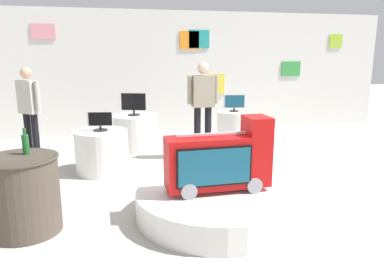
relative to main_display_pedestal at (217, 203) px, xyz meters
name	(u,v)px	position (x,y,z in m)	size (l,w,h in m)	color
ground_plane	(228,205)	(0.23, 0.26, -0.16)	(30.00, 30.00, 0.00)	#B2ADA3
back_wall_display	(165,73)	(0.22, 4.89, 1.25)	(11.22, 0.13, 2.81)	silver
main_display_pedestal	(217,203)	(0.00, 0.00, 0.00)	(1.90, 1.90, 0.31)	silver
novelty_firetruck_tv	(220,161)	(0.03, -0.01, 0.51)	(1.20, 0.42, 0.85)	gray
display_pedestal_left_rear	(234,127)	(1.41, 3.37, 0.18)	(0.70, 0.70, 0.68)	silver
tv_on_left_rear	(234,102)	(1.41, 3.36, 0.71)	(0.43, 0.19, 0.35)	black
display_pedestal_center_rear	(102,151)	(-1.30, 2.02, 0.18)	(0.83, 0.83, 0.68)	silver
tv_on_center_rear	(100,121)	(-1.30, 2.01, 0.67)	(0.39, 0.22, 0.30)	black
display_pedestal_right_rear	(135,132)	(-0.66, 3.37, 0.18)	(0.90, 0.90, 0.68)	silver
tv_on_right_rear	(134,104)	(-0.66, 3.37, 0.75)	(0.46, 0.23, 0.43)	black
side_table_round	(23,194)	(-2.12, 0.11, 0.27)	(0.78, 0.78, 0.83)	#4C4238
bottle_on_side_table	(25,144)	(-2.06, 0.22, 0.78)	(0.07, 0.07, 0.28)	#195926
shopper_browsing_near_truck	(203,103)	(0.47, 2.41, 0.85)	(0.56, 0.21, 1.72)	black
shopper_browsing_rear	(29,106)	(-2.53, 3.22, 0.79)	(0.44, 0.40, 1.62)	black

